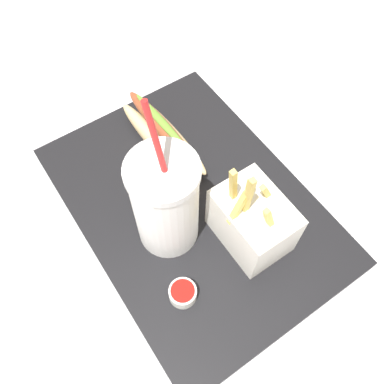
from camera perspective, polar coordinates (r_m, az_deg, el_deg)
ground_plane at (r=0.62m, az=-0.00°, el=-2.77°), size 2.40×2.40×0.02m
food_tray at (r=0.60m, az=-0.00°, el=-1.90°), size 0.43×0.31×0.02m
soda_cup at (r=0.51m, az=-3.66°, el=-1.55°), size 0.09×0.09×0.25m
fries_basket at (r=0.54m, az=8.32°, el=-3.99°), size 0.10×0.08×0.16m
hot_dog_1 at (r=0.63m, az=-4.12°, el=7.89°), size 0.19×0.06×0.06m
ketchup_cup_1 at (r=0.53m, az=-1.28°, el=-13.76°), size 0.04×0.04×0.02m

